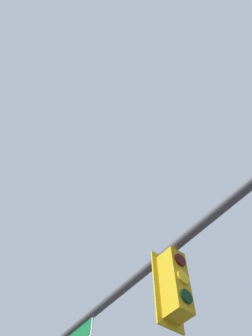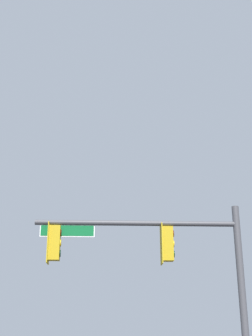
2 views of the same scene
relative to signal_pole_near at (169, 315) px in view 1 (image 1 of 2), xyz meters
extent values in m
cylinder|color=#47474C|center=(0.79, 0.08, 1.10)|extent=(6.56, 0.84, 0.17)
cube|color=gold|center=(0.00, 0.00, 0.43)|extent=(0.08, 0.52, 1.30)
cube|color=#B79314|center=(-0.19, -0.02, 0.43)|extent=(0.39, 0.35, 1.10)
cylinder|color=#B79314|center=(-0.19, -0.02, 1.04)|extent=(0.04, 0.04, 0.12)
cylinder|color=#340503|center=(-0.39, -0.04, 0.76)|extent=(0.05, 0.22, 0.22)
cylinder|color=yellow|center=(-0.39, -0.04, 0.43)|extent=(0.05, 0.22, 0.22)
cylinder|color=black|center=(-0.39, -0.04, 0.10)|extent=(0.05, 0.22, 0.22)
camera|label=1|loc=(-3.51, 2.89, -2.75)|focal=35.00mm
camera|label=2|loc=(0.24, 15.01, -2.38)|focal=50.00mm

